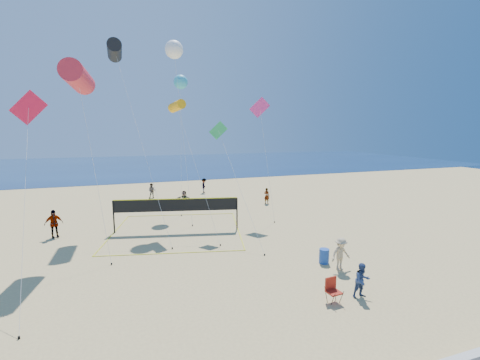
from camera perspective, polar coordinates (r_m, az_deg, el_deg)
name	(u,v)px	position (r m, az deg, el deg)	size (l,w,h in m)	color
ground	(233,356)	(11.90, -1.29, -28.81)	(120.00, 120.00, 0.00)	tan
ocean	(145,165)	(71.41, -16.58, 2.63)	(140.00, 50.00, 0.03)	#10274E
bystander_a	(362,280)	(15.61, 20.88, -16.34)	(0.76, 0.59, 1.55)	navy
bystander_b	(341,254)	(17.99, 17.47, -12.43)	(1.12, 0.64, 1.74)	tan
far_person_0	(54,224)	(25.43, -30.21, -6.74)	(1.14, 0.47, 1.94)	gray
far_person_1	(184,199)	(31.09, -9.90, -3.33)	(1.46, 0.47, 1.58)	gray
far_person_2	(267,196)	(32.15, 4.78, -2.82)	(0.58, 0.38, 1.59)	gray
far_person_3	(152,191)	(35.84, -15.38, -1.87)	(0.79, 0.61, 1.62)	gray
far_person_4	(204,186)	(37.86, -6.40, -0.99)	(1.09, 0.63, 1.69)	gray
camp_chair	(332,288)	(14.96, 16.11, -18.02)	(0.61, 0.74, 1.17)	#A22012
trash_barrel	(324,256)	(18.75, 14.73, -12.94)	(0.54, 0.54, 0.81)	#18419F
volleyball_net	(176,209)	(23.73, -11.24, -5.04)	(10.75, 10.64, 2.41)	black
kite_0	(78,77)	(21.93, -26.89, 15.95)	(2.30, 5.26, 11.19)	red
kite_1	(115,51)	(28.46, -21.40, 20.64)	(3.53, 9.85, 14.09)	black
kite_2	(177,106)	(25.18, -11.15, 12.74)	(2.28, 6.98, 9.54)	#FFB010
kite_3	(28,115)	(20.15, -33.49, 9.57)	(1.87, 7.84, 9.36)	red
kite_4	(221,138)	(23.14, -3.36, 7.44)	(1.75, 6.49, 7.94)	#26A95D
kite_5	(260,113)	(27.00, 3.65, 11.81)	(1.64, 2.94, 9.99)	#E03393
kite_6	(174,50)	(28.44, -11.65, 21.74)	(1.68, 4.66, 14.44)	white
kite_7	(181,82)	(31.22, -10.50, 16.74)	(1.61, 4.46, 12.30)	#32ADD3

